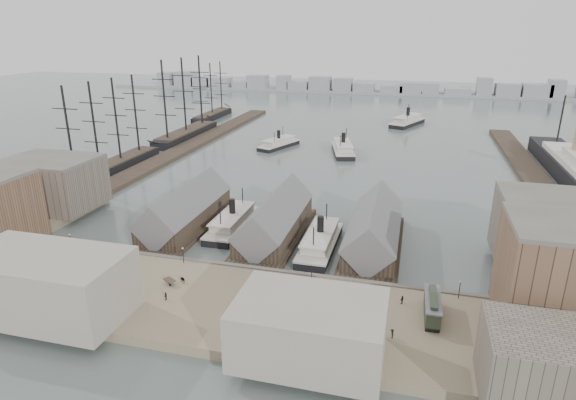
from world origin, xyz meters
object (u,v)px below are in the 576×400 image
(horse_cart_left, at_px, (74,272))
(horse_cart_center, at_px, (178,280))
(tram, at_px, (432,308))
(horse_cart_right, at_px, (259,310))
(ocean_steamer, at_px, (574,169))
(ferry_docked_west, at_px, (233,222))

(horse_cart_left, distance_m, horse_cart_center, 23.67)
(tram, relative_size, horse_cart_right, 2.30)
(ocean_steamer, xyz_separation_m, tram, (-52.36, -110.50, -0.12))
(tram, xyz_separation_m, horse_cart_right, (-31.41, -7.19, -1.20))
(horse_cart_center, bearing_deg, horse_cart_left, 126.55)
(ocean_steamer, bearing_deg, ferry_docked_west, -144.03)
(tram, xyz_separation_m, horse_cart_left, (-75.15, -3.10, -1.23))
(horse_cart_left, height_order, horse_cart_center, horse_cart_left)
(ocean_steamer, distance_m, tram, 122.27)
(ferry_docked_west, bearing_deg, horse_cart_left, -121.06)
(ferry_docked_west, xyz_separation_m, horse_cart_left, (-22.51, -37.38, 0.60))
(ocean_steamer, distance_m, horse_cart_left, 170.77)
(tram, bearing_deg, ocean_steamer, 63.51)
(ferry_docked_west, distance_m, horse_cart_center, 34.94)
(ocean_steamer, height_order, horse_cart_center, ocean_steamer)
(horse_cart_center, bearing_deg, ocean_steamer, -12.51)
(tram, bearing_deg, horse_cart_right, -168.25)
(horse_cart_left, relative_size, horse_cart_right, 0.97)
(tram, height_order, horse_cart_right, tram)
(horse_cart_left, xyz_separation_m, horse_cart_center, (23.54, 2.46, -0.01))
(horse_cart_left, bearing_deg, horse_cart_right, -100.00)
(horse_cart_center, xyz_separation_m, horse_cart_right, (20.20, -6.55, 0.04))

